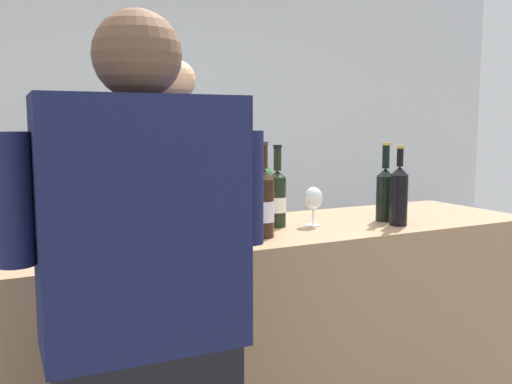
# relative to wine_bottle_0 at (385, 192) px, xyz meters

# --- Properties ---
(wall_back) EXTENTS (8.00, 0.10, 2.80)m
(wall_back) POSITION_rel_wine_bottle_0_xyz_m (-0.47, 2.67, 0.27)
(wall_back) COLOR silver
(wall_back) RESTS_ON ground_plane
(counter) EXTENTS (2.26, 0.66, 1.00)m
(counter) POSITION_rel_wine_bottle_0_xyz_m (-0.47, 0.07, -0.63)
(counter) COLOR #9E7A56
(counter) RESTS_ON ground_plane
(wine_bottle_0) EXTENTS (0.07, 0.07, 0.34)m
(wine_bottle_0) POSITION_rel_wine_bottle_0_xyz_m (0.00, 0.00, 0.00)
(wine_bottle_0) COLOR black
(wine_bottle_0) RESTS_ON counter
(wine_bottle_1) EXTENTS (0.07, 0.07, 0.33)m
(wine_bottle_1) POSITION_rel_wine_bottle_0_xyz_m (-0.02, -0.11, 0.00)
(wine_bottle_1) COLOR black
(wine_bottle_1) RESTS_ON counter
(wine_bottle_2) EXTENTS (0.08, 0.08, 0.33)m
(wine_bottle_2) POSITION_rel_wine_bottle_0_xyz_m (-1.21, -0.09, -0.01)
(wine_bottle_2) COLOR black
(wine_bottle_2) RESTS_ON counter
(wine_bottle_3) EXTENTS (0.07, 0.07, 0.33)m
(wine_bottle_3) POSITION_rel_wine_bottle_0_xyz_m (-0.48, 0.09, -0.01)
(wine_bottle_3) COLOR black
(wine_bottle_3) RESTS_ON counter
(wine_bottle_4) EXTENTS (0.08, 0.08, 0.34)m
(wine_bottle_4) POSITION_rel_wine_bottle_0_xyz_m (-1.18, 0.07, -0.00)
(wine_bottle_4) COLOR black
(wine_bottle_4) RESTS_ON counter
(wine_bottle_5) EXTENTS (0.07, 0.07, 0.32)m
(wine_bottle_5) POSITION_rel_wine_bottle_0_xyz_m (-0.68, 0.07, -0.01)
(wine_bottle_5) COLOR black
(wine_bottle_5) RESTS_ON counter
(wine_bottle_6) EXTENTS (0.08, 0.08, 0.35)m
(wine_bottle_6) POSITION_rel_wine_bottle_0_xyz_m (-0.63, -0.07, -0.00)
(wine_bottle_6) COLOR black
(wine_bottle_6) RESTS_ON counter
(wine_bottle_7) EXTENTS (0.08, 0.08, 0.30)m
(wine_bottle_7) POSITION_rel_wine_bottle_0_xyz_m (-0.79, -0.04, -0.02)
(wine_bottle_7) COLOR black
(wine_bottle_7) RESTS_ON counter
(wine_glass) EXTENTS (0.07, 0.07, 0.16)m
(wine_glass) POSITION_rel_wine_bottle_0_xyz_m (-0.34, 0.04, -0.02)
(wine_glass) COLOR silver
(wine_glass) RESTS_ON counter
(person_server) EXTENTS (0.55, 0.29, 1.73)m
(person_server) POSITION_rel_wine_bottle_0_xyz_m (-0.66, 0.80, -0.28)
(person_server) COLOR black
(person_server) RESTS_ON ground_plane
(person_guest) EXTENTS (0.62, 0.26, 1.67)m
(person_guest) POSITION_rel_wine_bottle_0_xyz_m (-1.23, -0.61, -0.32)
(person_guest) COLOR black
(person_guest) RESTS_ON ground_plane
(potted_shrub) EXTENTS (0.57, 0.46, 1.21)m
(potted_shrub) POSITION_rel_wine_bottle_0_xyz_m (0.05, 1.39, -0.43)
(potted_shrub) COLOR brown
(potted_shrub) RESTS_ON ground_plane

